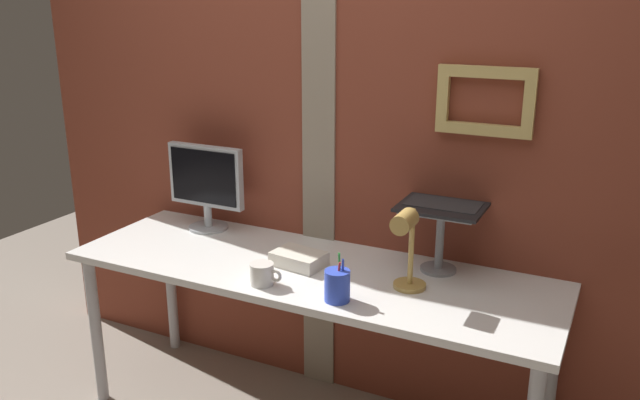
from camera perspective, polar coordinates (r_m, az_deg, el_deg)
brick_wall_back at (r=2.78m, az=1.01°, el=7.63°), size 3.03×0.16×2.54m
desk at (r=2.60m, az=-0.98°, el=-7.36°), size 1.96×0.63×0.72m
monitor at (r=2.97m, az=-9.98°, el=1.62°), size 0.38×0.18×0.39m
laptop_stand at (r=2.52m, az=10.52°, el=-2.54°), size 0.28×0.22×0.25m
laptop at (r=2.54m, az=11.12°, el=0.92°), size 0.32×0.30×0.23m
desk_lamp at (r=2.30m, az=7.61°, el=-3.70°), size 0.12×0.20×0.32m
pen_cup at (r=2.28m, az=1.53°, el=-7.50°), size 0.09×0.09×0.17m
coffee_mug at (r=2.42m, az=-5.01°, el=-6.49°), size 0.13×0.09×0.08m
paper_clutter_stack at (r=2.58m, az=-1.87°, el=-5.18°), size 0.22×0.17×0.06m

